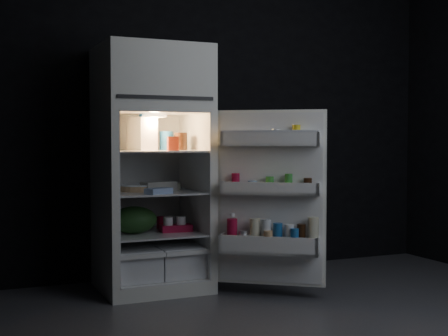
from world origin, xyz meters
name	(u,v)px	position (x,y,z in m)	size (l,w,h in m)	color
floor	(328,325)	(0.00, 0.00, 0.00)	(4.00, 3.40, 0.00)	#4B4B50
wall_back	(217,110)	(0.00, 1.70, 1.35)	(4.00, 0.00, 2.70)	black
refrigerator	(151,160)	(-0.69, 1.32, 0.96)	(0.76, 0.71, 1.78)	white
fridge_door	(271,201)	(0.00, 0.71, 0.68)	(0.69, 0.58, 1.22)	white
milk_jug	(142,134)	(-0.75, 1.31, 1.15)	(0.16, 0.16, 0.24)	white
mayo_jar	(166,141)	(-0.55, 1.36, 1.10)	(0.10, 0.10, 0.14)	#1B5697
jam_jar	(181,141)	(-0.48, 1.25, 1.09)	(0.09, 0.09, 0.13)	black
amber_bottle	(113,135)	(-0.96, 1.33, 1.14)	(0.09, 0.09, 0.22)	gold
small_carton	(173,144)	(-0.59, 1.09, 1.08)	(0.07, 0.06, 0.10)	red
egg_carton	(159,186)	(-0.64, 1.27, 0.76)	(0.27, 0.10, 0.07)	gray
pie	(140,188)	(-0.76, 1.35, 0.75)	(0.30, 0.30, 0.04)	tan
flat_package	(159,191)	(-0.71, 1.06, 0.75)	(0.19, 0.09, 0.04)	#7E98C3
wrapped_pkg	(172,186)	(-0.51, 1.38, 0.75)	(0.13, 0.11, 0.05)	beige
produce_bag	(134,220)	(-0.83, 1.26, 0.52)	(0.34, 0.28, 0.20)	#193815
yogurt_tray	(176,228)	(-0.52, 1.24, 0.45)	(0.23, 0.12, 0.05)	maroon
small_can_red	(161,222)	(-0.57, 1.44, 0.47)	(0.07, 0.07, 0.09)	maroon
small_can_silver	(173,222)	(-0.48, 1.43, 0.47)	(0.07, 0.07, 0.09)	silver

